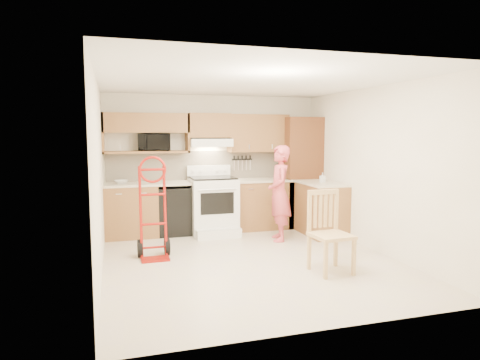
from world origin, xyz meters
name	(u,v)px	position (x,y,z in m)	size (l,w,h in m)	color
floor	(250,261)	(0.00, 0.00, -0.01)	(4.00, 4.50, 0.02)	beige
ceiling	(250,81)	(0.00, 0.00, 2.51)	(4.00, 4.50, 0.02)	white
wall_back	(214,162)	(0.00, 2.26, 1.25)	(4.00, 0.02, 2.50)	white
wall_front	(329,196)	(0.00, -2.26, 1.25)	(4.00, 0.02, 2.50)	white
wall_left	(98,177)	(-2.01, 0.00, 1.25)	(0.02, 4.50, 2.50)	white
wall_right	(376,170)	(2.01, 0.00, 1.25)	(0.02, 4.50, 2.50)	white
backsplash	(214,165)	(0.00, 2.23, 1.20)	(3.92, 0.03, 0.55)	beige
lower_cab_left	(131,211)	(-1.55, 1.95, 0.45)	(0.90, 0.60, 0.90)	brown
dishwasher	(174,210)	(-0.80, 1.95, 0.42)	(0.60, 0.60, 0.85)	black
lower_cab_right	(260,205)	(0.83, 1.95, 0.45)	(1.14, 0.60, 0.90)	brown
countertop_left	(148,184)	(-1.25, 1.95, 0.92)	(1.50, 0.63, 0.04)	beige
countertop_right	(260,180)	(0.83, 1.95, 0.92)	(1.14, 0.63, 0.04)	beige
cab_return_right	(321,210)	(1.70, 1.15, 0.45)	(0.60, 1.00, 0.90)	brown
countertop_return	(322,183)	(1.70, 1.15, 0.92)	(0.63, 1.00, 0.04)	beige
pantry_tall	(300,172)	(1.65, 1.95, 1.05)	(0.70, 0.60, 2.10)	#522F1C
upper_cab_left	(146,123)	(-1.25, 2.08, 1.98)	(1.50, 0.33, 0.34)	brown
upper_shelf_mw	(147,152)	(-1.25, 2.08, 1.47)	(1.50, 0.33, 0.04)	brown
upper_cab_center	(209,126)	(-0.12, 2.08, 1.94)	(0.76, 0.33, 0.44)	brown
upper_cab_right	(258,133)	(0.83, 2.08, 1.80)	(1.14, 0.33, 0.70)	brown
range_hood	(210,143)	(-0.12, 2.02, 1.63)	(0.76, 0.46, 0.14)	white
knife_strip	(242,163)	(0.55, 2.21, 1.24)	(0.40, 0.05, 0.29)	black
microwave	(154,142)	(-1.11, 2.08, 1.64)	(0.56, 0.38, 0.31)	black
range	(214,200)	(-0.12, 1.78, 0.60)	(0.82, 1.08, 1.21)	white
person	(279,193)	(0.83, 0.98, 0.80)	(0.58, 0.38, 1.60)	#C84851
hand_truck	(154,213)	(-1.29, 0.51, 0.67)	(0.52, 0.48, 1.33)	#9A130C
dining_chair	(331,232)	(0.85, -0.79, 0.53)	(0.48, 0.52, 1.06)	tan
soap_bottle	(323,177)	(1.70, 1.12, 1.03)	(0.08, 0.08, 0.17)	white
bowl	(121,182)	(-1.70, 1.95, 0.97)	(0.24, 0.24, 0.06)	white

